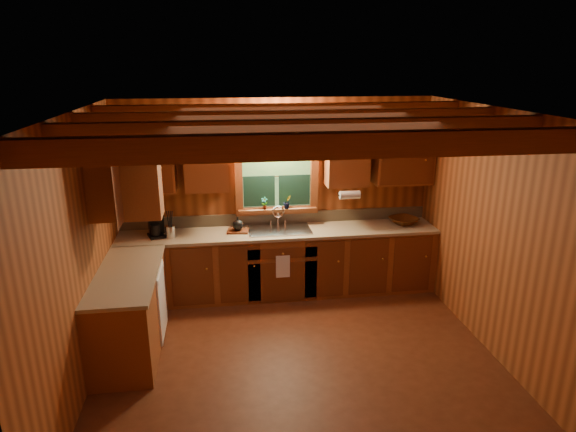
% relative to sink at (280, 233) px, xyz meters
% --- Properties ---
extents(room, '(4.20, 4.20, 4.20)m').
position_rel_sink_xyz_m(room, '(0.00, -1.60, 0.44)').
color(room, '#542714').
rests_on(room, ground).
extents(ceiling_beams, '(4.20, 2.54, 0.18)m').
position_rel_sink_xyz_m(ceiling_beams, '(0.00, -1.60, 1.63)').
color(ceiling_beams, brown).
rests_on(ceiling_beams, room).
extents(base_cabinets, '(4.20, 2.22, 0.86)m').
position_rel_sink_xyz_m(base_cabinets, '(-0.49, -0.32, -0.43)').
color(base_cabinets, brown).
rests_on(base_cabinets, ground).
extents(countertop, '(4.20, 2.24, 0.04)m').
position_rel_sink_xyz_m(countertop, '(-0.48, -0.31, 0.02)').
color(countertop, tan).
rests_on(countertop, base_cabinets).
extents(backsplash, '(4.20, 0.02, 0.16)m').
position_rel_sink_xyz_m(backsplash, '(0.00, 0.28, 0.12)').
color(backsplash, '#9D8A69').
rests_on(backsplash, room).
extents(dishwasher_panel, '(0.02, 0.60, 0.80)m').
position_rel_sink_xyz_m(dishwasher_panel, '(-1.47, -0.92, -0.43)').
color(dishwasher_panel, white).
rests_on(dishwasher_panel, base_cabinets).
extents(upper_cabinets, '(4.19, 1.77, 0.78)m').
position_rel_sink_xyz_m(upper_cabinets, '(-0.56, -0.18, 0.98)').
color(upper_cabinets, brown).
rests_on(upper_cabinets, room).
extents(window, '(1.12, 0.08, 1.00)m').
position_rel_sink_xyz_m(window, '(0.00, 0.26, 0.67)').
color(window, brown).
rests_on(window, room).
extents(window_sill, '(1.06, 0.14, 0.04)m').
position_rel_sink_xyz_m(window_sill, '(0.00, 0.22, 0.26)').
color(window_sill, brown).
rests_on(window_sill, room).
extents(wall_sconce, '(0.45, 0.21, 0.17)m').
position_rel_sink_xyz_m(wall_sconce, '(0.00, 0.14, 1.31)').
color(wall_sconce, black).
rests_on(wall_sconce, room).
extents(paper_towel_roll, '(0.27, 0.11, 0.11)m').
position_rel_sink_xyz_m(paper_towel_roll, '(0.92, -0.07, 0.51)').
color(paper_towel_roll, white).
rests_on(paper_towel_roll, upper_cabinets).
extents(dish_towel, '(0.18, 0.01, 0.30)m').
position_rel_sink_xyz_m(dish_towel, '(0.00, -0.34, -0.34)').
color(dish_towel, white).
rests_on(dish_towel, base_cabinets).
extents(sink, '(0.82, 0.48, 0.43)m').
position_rel_sink_xyz_m(sink, '(0.00, 0.00, 0.00)').
color(sink, silver).
rests_on(sink, countertop).
extents(coffee_maker, '(0.19, 0.24, 0.33)m').
position_rel_sink_xyz_m(coffee_maker, '(-1.59, -0.00, 0.21)').
color(coffee_maker, black).
rests_on(coffee_maker, countertop).
extents(utensil_crock, '(0.12, 0.12, 0.35)m').
position_rel_sink_xyz_m(utensil_crock, '(-1.41, -0.08, 0.13)').
color(utensil_crock, silver).
rests_on(utensil_crock, countertop).
extents(cutting_board, '(0.30, 0.23, 0.02)m').
position_rel_sink_xyz_m(cutting_board, '(-0.55, 0.01, 0.06)').
color(cutting_board, '#592813').
rests_on(cutting_board, countertop).
extents(teakettle, '(0.14, 0.14, 0.18)m').
position_rel_sink_xyz_m(teakettle, '(-0.55, 0.01, 0.14)').
color(teakettle, black).
rests_on(teakettle, cutting_board).
extents(wicker_basket, '(0.48, 0.48, 0.09)m').
position_rel_sink_xyz_m(wicker_basket, '(1.73, 0.02, 0.09)').
color(wicker_basket, '#48230C').
rests_on(wicker_basket, countertop).
extents(potted_plant_left, '(0.10, 0.08, 0.17)m').
position_rel_sink_xyz_m(potted_plant_left, '(-0.18, 0.19, 0.37)').
color(potted_plant_left, '#592813').
rests_on(potted_plant_left, window_sill).
extents(potted_plant_right, '(0.13, 0.11, 0.19)m').
position_rel_sink_xyz_m(potted_plant_right, '(0.13, 0.19, 0.38)').
color(potted_plant_right, '#592813').
rests_on(potted_plant_right, window_sill).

